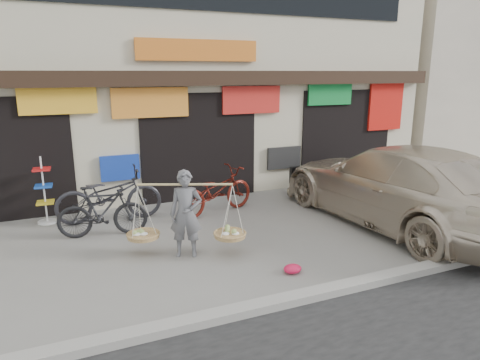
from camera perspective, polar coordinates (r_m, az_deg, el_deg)
name	(u,v)px	position (r m, az deg, el deg)	size (l,w,h in m)	color
ground	(258,247)	(8.14, 2.43, -8.91)	(70.00, 70.00, 0.00)	gray
kerb	(317,293)	(6.55, 10.20, -14.64)	(70.00, 0.25, 0.12)	gray
shophouse_block	(169,63)	(13.56, -9.51, 15.09)	(14.00, 6.32, 7.00)	beige
neighbor_east	(470,72)	(21.66, 28.35, 12.58)	(12.00, 7.00, 6.40)	#BBAF9A
street_vendor	(186,217)	(7.60, -7.20, -4.96)	(1.99, 1.13, 1.56)	slate
bike_0	(109,195)	(9.74, -17.06, -1.95)	(0.78, 2.25, 1.18)	#28282D
bike_1	(102,211)	(8.90, -17.88, -3.99)	(0.49, 1.74, 1.04)	black
bike_2	(216,191)	(9.86, -3.26, -1.48)	(0.71, 2.03, 1.07)	#5F1810
suv	(397,185)	(9.72, 20.18, -0.59)	(2.81, 6.08, 1.72)	beige
display_rack	(45,196)	(10.13, -24.60, -2.01)	(0.40, 0.40, 1.47)	silver
red_bag	(293,269)	(7.19, 7.02, -11.67)	(0.31, 0.25, 0.14)	#DE1442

